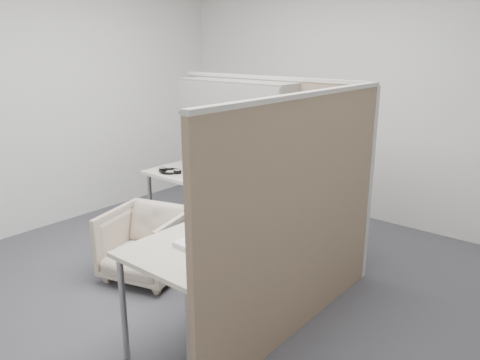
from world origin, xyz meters
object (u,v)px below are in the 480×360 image
Objects in this scene: desk at (232,204)px; monitor_left at (277,152)px; keyboard at (261,194)px; office_chair at (146,241)px.

monitor_left is (0.02, 0.58, 0.32)m from desk.
desk is 4.29× the size of monitor_left.
keyboard is at bearing 55.57° from desk.
office_chair is at bearing -120.81° from keyboard.
monitor_left is 0.47m from keyboard.
keyboard is at bearing -91.27° from monitor_left.
office_chair is (-0.63, -0.39, -0.36)m from desk.
monitor_left reaches higher than keyboard.
monitor_left is (0.65, 0.96, 0.68)m from office_chair.
office_chair is 1.05m from keyboard.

